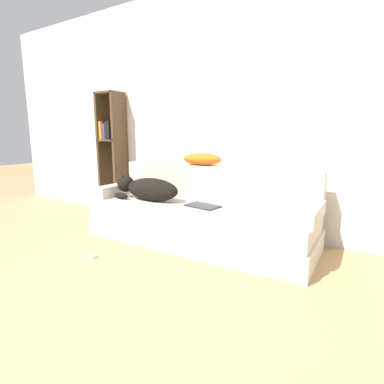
{
  "coord_description": "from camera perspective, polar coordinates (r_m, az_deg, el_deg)",
  "views": [
    {
      "loc": [
        1.63,
        -0.69,
        1.07
      ],
      "look_at": [
        0.17,
        1.74,
        0.54
      ],
      "focal_mm": 28.0,
      "sensor_mm": 36.0,
      "label": 1
    }
  ],
  "objects": [
    {
      "name": "bookshelf",
      "position": [
        4.22,
        -15.03,
        8.22
      ],
      "size": [
        0.33,
        0.26,
        1.63
      ],
      "color": "#4C3823",
      "rests_on": "ground_plane"
    },
    {
      "name": "laptop",
      "position": [
        2.93,
        2.05,
        -2.66
      ],
      "size": [
        0.36,
        0.25,
        0.02
      ],
      "rotation": [
        0.0,
        0.0,
        -0.18
      ],
      "color": "#2D2D30",
      "rests_on": "couch"
    },
    {
      "name": "couch_arm_right",
      "position": [
        2.62,
        21.65,
        -3.81
      ],
      "size": [
        0.15,
        0.61,
        0.12
      ],
      "color": "beige",
      "rests_on": "couch"
    },
    {
      "name": "couch_backrest",
      "position": [
        3.25,
        3.87,
        1.77
      ],
      "size": [
        2.26,
        0.15,
        0.37
      ],
      "color": "beige",
      "rests_on": "couch"
    },
    {
      "name": "couch",
      "position": [
        3.05,
        0.93,
        -6.14
      ],
      "size": [
        2.3,
        0.8,
        0.39
      ],
      "color": "beige",
      "rests_on": "ground_plane"
    },
    {
      "name": "wall_back",
      "position": [
        3.53,
        3.45,
        15.17
      ],
      "size": [
        7.03,
        0.06,
        2.7
      ],
      "color": "silver",
      "rests_on": "ground_plane"
    },
    {
      "name": "dog",
      "position": [
        3.25,
        -8.53,
        0.66
      ],
      "size": [
        0.79,
        0.27,
        0.27
      ],
      "color": "black",
      "rests_on": "couch"
    },
    {
      "name": "throw_pillow",
      "position": [
        3.28,
        1.91,
        6.28
      ],
      "size": [
        0.45,
        0.21,
        0.13
      ],
      "color": "orange",
      "rests_on": "couch_backrest"
    },
    {
      "name": "couch_arm_left",
      "position": [
        3.63,
        -13.93,
        0.47
      ],
      "size": [
        0.15,
        0.61,
        0.12
      ],
      "color": "beige",
      "rests_on": "couch"
    },
    {
      "name": "power_adapter",
      "position": [
        2.87,
        -18.39,
        -11.54
      ],
      "size": [
        0.06,
        0.06,
        0.02
      ],
      "color": "silver",
      "rests_on": "ground_plane"
    }
  ]
}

